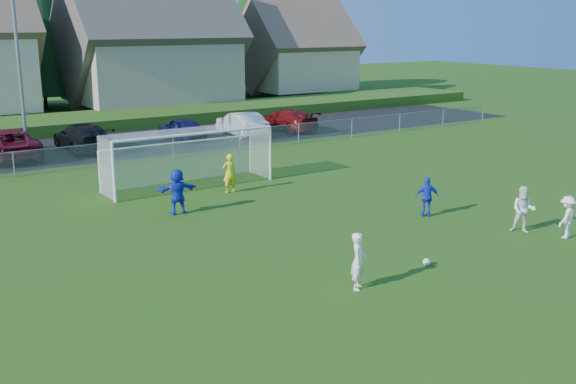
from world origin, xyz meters
The scene contains 20 objects.
ground centered at (0.00, 0.00, 0.00)m, with size 160.00×160.00×0.00m, color #193D0C.
asphalt_lot centered at (0.00, 27.50, 0.01)m, with size 60.00×60.00×0.00m, color black.
grass_embankment centered at (0.00, 35.00, 0.40)m, with size 70.00×6.00×0.80m, color #1E420F.
soccer_ball centered at (1.58, 2.94, 0.11)m, with size 0.22×0.22×0.22m, color white.
player_white_a centered at (-1.24, 2.70, 0.79)m, with size 0.57×0.38×1.57m, color white.
player_white_b centered at (6.65, 3.51, 0.81)m, with size 0.78×0.61×1.61m, color white.
player_white_c centered at (7.37, 2.31, 0.72)m, with size 0.93×0.53×1.43m, color white.
player_blue_a centered at (5.31, 6.72, 0.74)m, with size 0.87×0.36×1.49m, color #152EC6.
player_blue_b centered at (-2.24, 12.11, 0.87)m, with size 1.61×0.51×1.74m, color #152EC6.
goalkeeper centered at (0.96, 13.92, 0.83)m, with size 0.60×0.40×1.65m, color yellow.
car_c centered at (-5.27, 26.65, 0.80)m, with size 2.65×5.75×1.60m, color #5F0A1C.
car_d centered at (-1.30, 26.80, 0.77)m, with size 2.16×5.31×1.54m, color black.
car_e centered at (4.84, 27.15, 0.68)m, with size 1.61×4.00×1.36m, color #161446.
car_f centered at (8.56, 26.27, 0.76)m, with size 1.61×4.60×1.52m, color silver.
car_g centered at (12.05, 26.46, 0.71)m, with size 2.00×4.93×1.43m, color maroon.
soccer_goal centered at (0.00, 16.05, 1.63)m, with size 7.42×1.90×2.50m.
chainlink_fence centered at (0.00, 22.00, 0.63)m, with size 52.06×0.06×1.20m.
streetlight centered at (-4.45, 26.00, 4.84)m, with size 1.38×0.18×9.00m.
houses_row centered at (1.97, 42.46, 7.33)m, with size 53.90×11.45×13.27m.
tree_row centered at (1.04, 48.74, 6.91)m, with size 65.98×12.36×13.80m.
Camera 1 is at (-12.20, -10.48, 7.02)m, focal length 42.00 mm.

